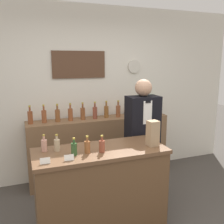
{
  "coord_description": "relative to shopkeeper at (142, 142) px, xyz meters",
  "views": [
    {
      "loc": [
        -1.02,
        -1.84,
        1.87
      ],
      "look_at": [
        0.08,
        1.13,
        1.21
      ],
      "focal_mm": 40.0,
      "sensor_mm": 36.0,
      "label": 1
    }
  ],
  "objects": [
    {
      "name": "shelf_bottle_7",
      "position": [
        -0.03,
        0.78,
        0.27
      ],
      "size": [
        0.07,
        0.07,
        0.26
      ],
      "color": "brown",
      "rests_on": "back_shelf"
    },
    {
      "name": "price_card_right",
      "position": [
        -1.08,
        -0.63,
        0.17
      ],
      "size": [
        0.09,
        0.02,
        0.06
      ],
      "color": "white",
      "rests_on": "display_counter"
    },
    {
      "name": "shelf_bottle_1",
      "position": [
        -1.16,
        0.8,
        0.27
      ],
      "size": [
        0.07,
        0.07,
        0.26
      ],
      "color": "brown",
      "rests_on": "back_shelf"
    },
    {
      "name": "shelf_bottle_6",
      "position": [
        -0.22,
        0.8,
        0.27
      ],
      "size": [
        0.07,
        0.07,
        0.26
      ],
      "color": "brown",
      "rests_on": "back_shelf"
    },
    {
      "name": "shopkeeper",
      "position": [
        0.0,
        0.0,
        0.0
      ],
      "size": [
        0.41,
        0.26,
        1.64
      ],
      "color": "black",
      "rests_on": "ground_plane"
    },
    {
      "name": "price_card_left",
      "position": [
        -1.29,
        -0.63,
        0.17
      ],
      "size": [
        0.09,
        0.02,
        0.06
      ],
      "color": "white",
      "rests_on": "display_counter"
    },
    {
      "name": "counter_bottle_1",
      "position": [
        -1.15,
        -0.34,
        0.21
      ],
      "size": [
        0.06,
        0.06,
        0.18
      ],
      "color": "tan",
      "rests_on": "display_counter"
    },
    {
      "name": "paper_bag",
      "position": [
        -0.15,
        -0.53,
        0.28
      ],
      "size": [
        0.12,
        0.11,
        0.28
      ],
      "color": "tan",
      "rests_on": "display_counter"
    },
    {
      "name": "back_wall",
      "position": [
        -0.43,
        1.04,
        0.54
      ],
      "size": [
        5.2,
        0.09,
        2.7
      ],
      "color": "silver",
      "rests_on": "ground_plane"
    },
    {
      "name": "shelf_bottle_5",
      "position": [
        -0.41,
        0.79,
        0.27
      ],
      "size": [
        0.07,
        0.07,
        0.26
      ],
      "color": "brown",
      "rests_on": "back_shelf"
    },
    {
      "name": "back_shelf",
      "position": [
        -0.34,
        0.79,
        -0.32
      ],
      "size": [
        2.19,
        0.37,
        0.99
      ],
      "color": "brown",
      "rests_on": "ground_plane"
    },
    {
      "name": "shelf_bottle_3",
      "position": [
        -0.79,
        0.79,
        0.27
      ],
      "size": [
        0.07,
        0.07,
        0.26
      ],
      "color": "brown",
      "rests_on": "back_shelf"
    },
    {
      "name": "shelf_bottle_8",
      "position": [
        0.16,
        0.81,
        0.27
      ],
      "size": [
        0.07,
        0.07,
        0.26
      ],
      "color": "brown",
      "rests_on": "back_shelf"
    },
    {
      "name": "shelf_bottle_0",
      "position": [
        -1.35,
        0.8,
        0.27
      ],
      "size": [
        0.07,
        0.07,
        0.26
      ],
      "color": "brown",
      "rests_on": "back_shelf"
    },
    {
      "name": "counter_bottle_4",
      "position": [
        -0.73,
        -0.53,
        0.21
      ],
      "size": [
        0.06,
        0.06,
        0.18
      ],
      "color": "brown",
      "rests_on": "display_counter"
    },
    {
      "name": "shelf_bottle_2",
      "position": [
        -0.98,
        0.79,
        0.27
      ],
      "size": [
        0.07,
        0.07,
        0.26
      ],
      "color": "brown",
      "rests_on": "back_shelf"
    },
    {
      "name": "potted_plant",
      "position": [
        0.57,
        0.78,
        0.35
      ],
      "size": [
        0.24,
        0.24,
        0.33
      ],
      "color": "#B27047",
      "rests_on": "back_shelf"
    },
    {
      "name": "display_counter",
      "position": [
        -0.72,
        -0.45,
        -0.34
      ],
      "size": [
        1.38,
        0.57,
        0.96
      ],
      "color": "brown",
      "rests_on": "ground_plane"
    },
    {
      "name": "shelf_bottle_4",
      "position": [
        -0.6,
        0.8,
        0.27
      ],
      "size": [
        0.07,
        0.07,
        0.26
      ],
      "color": "brown",
      "rests_on": "back_shelf"
    },
    {
      "name": "counter_bottle_0",
      "position": [
        -1.27,
        -0.3,
        0.21
      ],
      "size": [
        0.06,
        0.06,
        0.18
      ],
      "color": "tan",
      "rests_on": "display_counter"
    },
    {
      "name": "counter_bottle_3",
      "position": [
        -0.87,
        -0.5,
        0.21
      ],
      "size": [
        0.06,
        0.06,
        0.18
      ],
      "color": "brown",
      "rests_on": "display_counter"
    },
    {
      "name": "shelf_bottle_9",
      "position": [
        0.35,
        0.79,
        0.27
      ],
      "size": [
        0.07,
        0.07,
        0.26
      ],
      "color": "brown",
      "rests_on": "back_shelf"
    },
    {
      "name": "counter_bottle_2",
      "position": [
        -1.01,
        -0.51,
        0.21
      ],
      "size": [
        0.06,
        0.06,
        0.18
      ],
      "color": "#2E5129",
      "rests_on": "display_counter"
    }
  ]
}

